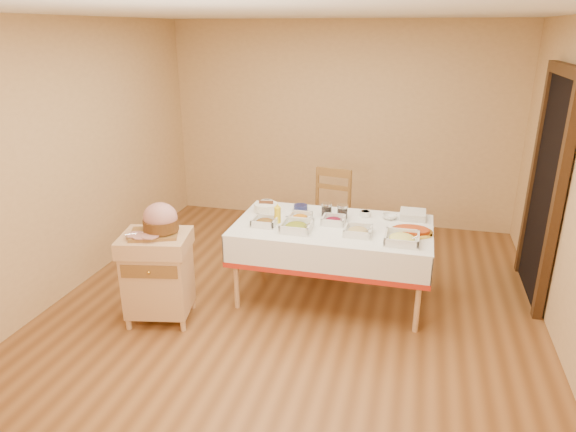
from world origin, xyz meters
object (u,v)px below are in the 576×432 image
(dining_chair, at_px, (328,213))
(preserve_jar_right, at_px, (342,212))
(butcher_cart, at_px, (158,272))
(brass_platter, at_px, (412,231))
(mustard_bottle, at_px, (278,214))
(ham_on_board, at_px, (160,221))
(plate_stack, at_px, (413,215))
(bread_basket, at_px, (266,207))
(dining_table, at_px, (332,241))
(preserve_jar_left, at_px, (327,210))

(dining_chair, relative_size, preserve_jar_right, 7.56)
(butcher_cart, relative_size, brass_platter, 2.21)
(mustard_bottle, bearing_deg, ham_on_board, -142.37)
(dining_chair, bearing_deg, plate_stack, -32.63)
(mustard_bottle, relative_size, plate_stack, 0.80)
(brass_platter, bearing_deg, ham_on_board, -161.53)
(butcher_cart, distance_m, ham_on_board, 0.48)
(bread_basket, bearing_deg, dining_chair, 56.61)
(dining_table, height_order, brass_platter, brass_platter)
(preserve_jar_left, relative_size, plate_stack, 0.55)
(dining_table, bearing_deg, ham_on_board, -151.77)
(brass_platter, bearing_deg, mustard_bottle, -178.37)
(ham_on_board, height_order, preserve_jar_left, ham_on_board)
(butcher_cart, bearing_deg, brass_platter, 18.94)
(preserve_jar_right, xyz_separation_m, brass_platter, (0.66, -0.24, -0.04))
(ham_on_board, bearing_deg, preserve_jar_right, 33.33)
(dining_chair, distance_m, brass_platter, 1.38)
(preserve_jar_left, height_order, plate_stack, preserve_jar_left)
(plate_stack, distance_m, brass_platter, 0.40)
(dining_table, bearing_deg, brass_platter, -3.17)
(dining_chair, bearing_deg, preserve_jar_left, -81.79)
(butcher_cart, bearing_deg, preserve_jar_left, 36.94)
(butcher_cart, distance_m, plate_stack, 2.44)
(butcher_cart, bearing_deg, dining_table, 28.56)
(dining_chair, distance_m, ham_on_board, 2.10)
(dining_table, xyz_separation_m, bread_basket, (-0.71, 0.19, 0.21))
(dining_chair, xyz_separation_m, mustard_bottle, (-0.31, -1.03, 0.33))
(ham_on_board, relative_size, preserve_jar_left, 3.17)
(mustard_bottle, height_order, brass_platter, mustard_bottle)
(dining_table, distance_m, brass_platter, 0.74)
(preserve_jar_right, bearing_deg, preserve_jar_left, 174.58)
(preserve_jar_left, bearing_deg, dining_table, -64.93)
(preserve_jar_left, height_order, bread_basket, preserve_jar_left)
(butcher_cart, xyz_separation_m, bread_basket, (0.71, 0.97, 0.34))
(ham_on_board, relative_size, mustard_bottle, 2.20)
(mustard_bottle, bearing_deg, preserve_jar_left, 35.32)
(dining_table, relative_size, brass_platter, 4.93)
(bread_basket, relative_size, brass_platter, 0.64)
(preserve_jar_left, height_order, brass_platter, preserve_jar_left)
(preserve_jar_right, relative_size, brass_platter, 0.36)
(ham_on_board, relative_size, plate_stack, 1.76)
(dining_chair, distance_m, plate_stack, 1.13)
(mustard_bottle, bearing_deg, brass_platter, 1.63)
(preserve_jar_right, bearing_deg, plate_stack, 13.67)
(dining_table, xyz_separation_m, brass_platter, (0.72, -0.04, 0.18))
(butcher_cart, height_order, plate_stack, plate_stack)
(mustard_bottle, bearing_deg, dining_chair, 73.39)
(preserve_jar_left, distance_m, brass_platter, 0.86)
(dining_chair, xyz_separation_m, ham_on_board, (-1.17, -1.70, 0.42))
(butcher_cart, distance_m, preserve_jar_left, 1.69)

